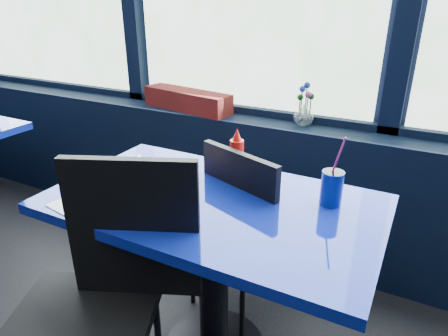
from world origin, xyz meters
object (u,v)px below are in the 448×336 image
ketchup_bottle (237,156)px  soda_cup (332,187)px  chair_near_front (103,290)px  flower_vase (304,113)px  planter_box (187,100)px  near_table (213,242)px  chair_near_back (241,224)px  food_basket (147,178)px

ketchup_bottle → soda_cup: size_ratio=0.80×
chair_near_front → flower_vase: flower_vase is taller
soda_cup → flower_vase: bearing=114.5°
planter_box → ketchup_bottle: ketchup_bottle is taller
planter_box → flower_vase: 0.71m
near_table → planter_box: bearing=127.1°
chair_near_back → planter_box: planter_box is taller
chair_near_back → planter_box: size_ratio=1.54×
flower_vase → ketchup_bottle: size_ratio=1.07×
chair_near_front → food_basket: size_ratio=3.44×
flower_vase → food_basket: flower_vase is taller
near_table → flower_vase: (0.07, 0.87, 0.30)m
chair_near_front → chair_near_back: size_ratio=1.11×
planter_box → food_basket: size_ratio=2.01×
planter_box → soda_cup: soda_cup is taller
near_table → soda_cup: soda_cup is taller
near_table → chair_near_back: chair_near_back is taller
near_table → chair_near_front: size_ratio=1.21×
chair_near_back → soda_cup: (0.38, -0.08, 0.30)m
chair_near_back → flower_vase: (0.06, 0.62, 0.36)m
food_basket → soda_cup: bearing=3.2°
planter_box → ketchup_bottle: size_ratio=2.77×
chair_near_back → planter_box: bearing=-23.8°
food_basket → ketchup_bottle: ketchup_bottle is taller
near_table → chair_near_back: (0.00, 0.25, -0.06)m
near_table → food_basket: bearing=-176.8°
chair_near_back → flower_vase: size_ratio=3.97×
near_table → food_basket: 0.35m
ketchup_bottle → planter_box: bearing=135.1°
flower_vase → chair_near_back: bearing=-95.9°
chair_near_front → near_table: bearing=42.2°
chair_near_front → flower_vase: size_ratio=4.41×
near_table → soda_cup: size_ratio=4.58×
near_table → flower_vase: size_ratio=5.35×
chair_near_front → chair_near_back: chair_near_front is taller
chair_near_back → soda_cup: bearing=-173.0°
planter_box → flower_vase: (0.71, 0.02, 0.01)m
food_basket → soda_cup: size_ratio=1.10×
near_table → chair_near_front: chair_near_front is taller
near_table → ketchup_bottle: ketchup_bottle is taller
food_basket → flower_vase: bearing=56.6°
chair_near_back → flower_vase: flower_vase is taller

